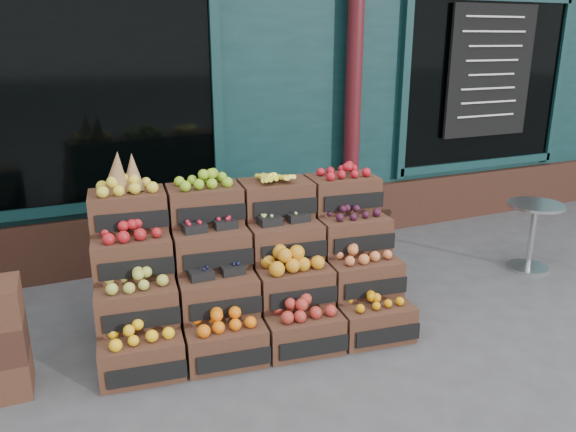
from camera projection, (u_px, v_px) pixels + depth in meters
name	position (u px, v px, depth m)	size (l,w,h in m)	color
ground	(346.00, 338.00, 4.51)	(60.00, 60.00, 0.00)	#454548
shop_facade	(178.00, 31.00, 8.23)	(12.00, 6.24, 4.80)	#0C2A2B
crate_display	(248.00, 274.00, 4.58)	(2.51, 1.44, 1.49)	#46291B
bistro_table	(533.00, 229.00, 5.73)	(0.56, 0.56, 0.71)	#B7BABE
shopkeeper	(85.00, 179.00, 5.92)	(0.64, 0.42, 1.76)	#1D682A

